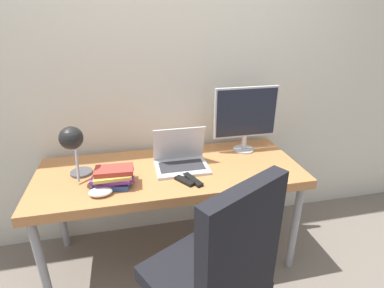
# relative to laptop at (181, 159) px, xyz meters

# --- Properties ---
(wall_back) EXTENTS (8.00, 0.05, 2.60)m
(wall_back) POSITION_rel_laptop_xyz_m (-0.07, 0.39, 0.51)
(wall_back) COLOR beige
(wall_back) RESTS_ON ground_plane
(desk) EXTENTS (1.71, 0.69, 0.74)m
(desk) POSITION_rel_laptop_xyz_m (-0.07, -0.02, -0.12)
(desk) COLOR #B77542
(desk) RESTS_ON ground_plane
(laptop) EXTENTS (0.34, 0.26, 0.26)m
(laptop) POSITION_rel_laptop_xyz_m (0.00, 0.00, 0.00)
(laptop) COLOR silver
(laptop) RESTS_ON desk
(monitor) EXTENTS (0.47, 0.16, 0.48)m
(monitor) POSITION_rel_laptop_xyz_m (0.50, 0.16, 0.22)
(monitor) COLOR #B7B7BC
(monitor) RESTS_ON desk
(desk_lamp) EXTENTS (0.14, 0.27, 0.37)m
(desk_lamp) POSITION_rel_laptop_xyz_m (-0.64, -0.07, 0.21)
(desk_lamp) COLOR #4C4C51
(desk_lamp) RESTS_ON desk
(office_chair) EXTENTS (0.65, 0.67, 1.11)m
(office_chair) POSITION_rel_laptop_xyz_m (0.01, -0.79, -0.20)
(office_chair) COLOR black
(office_chair) RESTS_ON ground_plane
(book_stack) EXTENTS (0.25, 0.22, 0.12)m
(book_stack) POSITION_rel_laptop_xyz_m (-0.43, -0.15, 0.01)
(book_stack) COLOR #334C8C
(book_stack) RESTS_ON desk
(tv_remote) EXTENTS (0.11, 0.14, 0.02)m
(tv_remote) POSITION_rel_laptop_xyz_m (-0.02, -0.21, -0.04)
(tv_remote) COLOR black
(tv_remote) RESTS_ON desk
(media_remote) EXTENTS (0.10, 0.17, 0.02)m
(media_remote) POSITION_rel_laptop_xyz_m (0.03, -0.21, -0.04)
(media_remote) COLOR black
(media_remote) RESTS_ON desk
(game_controller) EXTENTS (0.13, 0.09, 0.04)m
(game_controller) POSITION_rel_laptop_xyz_m (-0.50, -0.24, -0.03)
(game_controller) COLOR white
(game_controller) RESTS_ON desk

